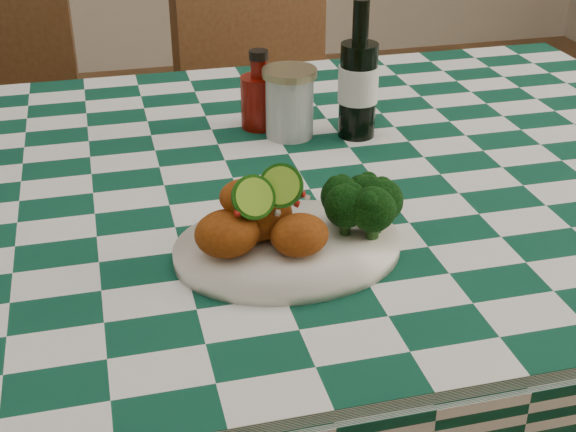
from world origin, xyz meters
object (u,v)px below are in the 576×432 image
object	(u,v)px
mason_jar	(290,103)
plate	(288,248)
ketchup_bottle	(259,89)
wooden_chair_right	(294,151)
beer_bottle	(359,70)
fried_chicken_pile	(270,210)
dining_table	(240,382)

from	to	relation	value
mason_jar	plate	bearing A→B (deg)	-104.51
ketchup_bottle	wooden_chair_right	size ratio (longest dim) A/B	0.14
mason_jar	beer_bottle	world-z (taller)	beer_bottle
fried_chicken_pile	beer_bottle	xyz separation A→B (m)	(0.23, 0.35, 0.05)
wooden_chair_right	plate	bearing A→B (deg)	-123.67
dining_table	fried_chicken_pile	bearing A→B (deg)	-89.14
fried_chicken_pile	wooden_chair_right	world-z (taller)	wooden_chair_right
dining_table	wooden_chair_right	world-z (taller)	wooden_chair_right
dining_table	plate	xyz separation A→B (m)	(0.03, -0.23, 0.40)
dining_table	mason_jar	xyz separation A→B (m)	(0.12, 0.14, 0.45)
fried_chicken_pile	dining_table	bearing A→B (deg)	90.86
mason_jar	wooden_chair_right	xyz separation A→B (m)	(0.17, 0.61, -0.37)
dining_table	plate	bearing A→B (deg)	-83.52
ketchup_bottle	beer_bottle	bearing A→B (deg)	-27.09
beer_bottle	dining_table	bearing A→B (deg)	-154.26
dining_table	fried_chicken_pile	distance (m)	0.52
dining_table	wooden_chair_right	xyz separation A→B (m)	(0.29, 0.74, 0.09)
ketchup_bottle	beer_bottle	distance (m)	0.17
plate	wooden_chair_right	xyz separation A→B (m)	(0.26, 0.98, -0.32)
ketchup_bottle	mason_jar	world-z (taller)	ketchup_bottle
dining_table	beer_bottle	xyz separation A→B (m)	(0.23, 0.11, 0.51)
mason_jar	beer_bottle	size ratio (longest dim) A/B	0.51
dining_table	fried_chicken_pile	xyz separation A→B (m)	(0.00, -0.23, 0.46)
fried_chicken_pile	plate	bearing A→B (deg)	0.00
plate	ketchup_bottle	size ratio (longest dim) A/B	2.15
plate	ketchup_bottle	xyz separation A→B (m)	(0.06, 0.42, 0.06)
wooden_chair_right	mason_jar	bearing A→B (deg)	-123.94
mason_jar	wooden_chair_right	distance (m)	0.73
beer_bottle	wooden_chair_right	distance (m)	0.76
mason_jar	dining_table	bearing A→B (deg)	-131.84
plate	wooden_chair_right	size ratio (longest dim) A/B	0.30
plate	mason_jar	world-z (taller)	mason_jar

